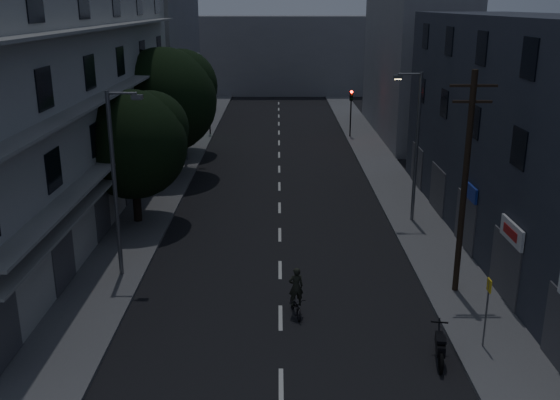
{
  "coord_description": "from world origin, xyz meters",
  "views": [
    {
      "loc": [
        -0.09,
        -14.9,
        11.47
      ],
      "look_at": [
        0.0,
        12.0,
        3.0
      ],
      "focal_mm": 40.0,
      "sensor_mm": 36.0,
      "label": 1
    }
  ],
  "objects_px": {
    "bus_stop_sign": "(488,301)",
    "cyclist": "(296,299)",
    "utility_pole": "(465,180)",
    "motorcycle": "(440,348)"
  },
  "relations": [
    {
      "from": "motorcycle",
      "to": "cyclist",
      "type": "height_order",
      "value": "cyclist"
    },
    {
      "from": "utility_pole",
      "to": "cyclist",
      "type": "relative_size",
      "value": 4.55
    },
    {
      "from": "bus_stop_sign",
      "to": "motorcycle",
      "type": "distance_m",
      "value": 2.31
    },
    {
      "from": "utility_pole",
      "to": "bus_stop_sign",
      "type": "distance_m",
      "value": 5.37
    },
    {
      "from": "utility_pole",
      "to": "bus_stop_sign",
      "type": "xyz_separation_m",
      "value": [
        -0.25,
        -4.46,
        -2.98
      ]
    },
    {
      "from": "utility_pole",
      "to": "cyclist",
      "type": "xyz_separation_m",
      "value": [
        -6.66,
        -1.9,
        -4.2
      ]
    },
    {
      "from": "cyclist",
      "to": "utility_pole",
      "type": "bearing_deg",
      "value": 3.36
    },
    {
      "from": "motorcycle",
      "to": "cyclist",
      "type": "xyz_separation_m",
      "value": [
        -4.72,
        3.3,
        0.16
      ]
    },
    {
      "from": "cyclist",
      "to": "motorcycle",
      "type": "bearing_deg",
      "value": -47.58
    },
    {
      "from": "bus_stop_sign",
      "to": "cyclist",
      "type": "distance_m",
      "value": 7.01
    }
  ]
}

